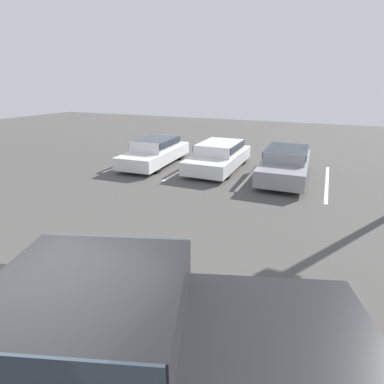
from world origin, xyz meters
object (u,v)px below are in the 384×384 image
(pickup_truck, at_px, (122,348))
(parked_sedan_a, at_px, (155,151))
(parked_sedan_b, at_px, (219,155))
(parked_sedan_c, at_px, (285,162))

(pickup_truck, relative_size, parked_sedan_a, 1.26)
(pickup_truck, distance_m, parked_sedan_b, 10.91)
(parked_sedan_b, bearing_deg, pickup_truck, 12.73)
(pickup_truck, height_order, parked_sedan_a, pickup_truck)
(parked_sedan_a, xyz_separation_m, parked_sedan_c, (5.99, 0.17, 0.00))
(parked_sedan_b, xyz_separation_m, parked_sedan_c, (2.93, -0.26, 0.02))
(pickup_truck, distance_m, parked_sedan_a, 11.60)
(parked_sedan_a, bearing_deg, pickup_truck, 25.05)
(parked_sedan_a, xyz_separation_m, parked_sedan_b, (3.06, 0.43, -0.01))
(pickup_truck, xyz_separation_m, parked_sedan_c, (0.43, 10.35, -0.23))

